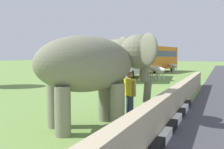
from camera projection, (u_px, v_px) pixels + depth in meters
barrier_parapet at (145, 128)px, 5.62m from camera, size 28.00×0.36×1.00m
elephant at (97, 65)px, 7.45m from camera, size 3.92×3.70×2.91m
person_handler at (130, 92)px, 8.37m from camera, size 0.48×0.60×1.66m
bus_white at (125, 57)px, 23.13m from camera, size 8.54×3.59×3.50m
bus_orange at (157, 57)px, 33.37m from camera, size 8.79×4.20×3.50m
cow_near at (160, 71)px, 22.07m from camera, size 1.79×1.43×1.23m
cow_mid at (155, 69)px, 25.92m from camera, size 1.74×1.51×1.23m
cow_far at (173, 66)px, 32.51m from camera, size 1.69×1.57×1.23m
hill_east at (121, 65)px, 62.93m from camera, size 29.81×23.85×13.11m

